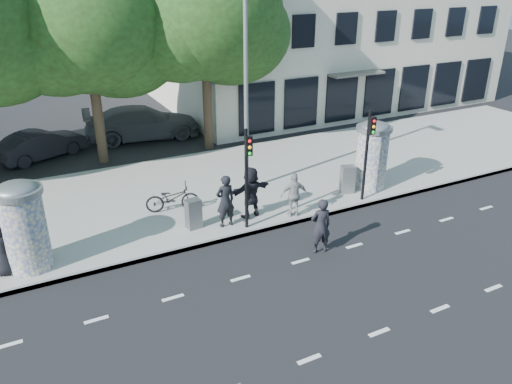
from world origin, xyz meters
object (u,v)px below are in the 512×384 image
ped_f (251,192)px  car_right (142,122)px  man_road (321,226)px  ped_a (2,248)px  ad_column_right (372,153)px  traffic_pole_far (368,147)px  ped_e (294,195)px  cabinet_right (347,179)px  car_mid (41,144)px  traffic_pole_near (247,170)px  street_lamp (247,69)px  ad_column_left (23,224)px  cabinet_left (193,214)px  bicycle (172,198)px  ped_b (225,201)px

ped_f → car_right: (-0.82, 10.76, -0.23)m
ped_f → man_road: 3.04m
ped_a → ad_column_right: bearing=177.5°
traffic_pole_far → ped_e: bearing=178.9°
ped_a → man_road: 9.11m
cabinet_right → car_mid: bearing=153.1°
traffic_pole_near → street_lamp: 4.07m
ad_column_left → ped_f: size_ratio=1.46×
ad_column_left → man_road: bearing=-19.7°
street_lamp → ped_f: size_ratio=4.40×
ad_column_left → man_road: size_ratio=1.48×
cabinet_left → cabinet_right: size_ratio=0.95×
ad_column_left → traffic_pole_near: (6.60, -0.71, 0.69)m
traffic_pole_far → man_road: 4.23m
ad_column_right → cabinet_right: ad_column_right is taller
bicycle → cabinet_left: bearing=-158.2°
cabinet_left → traffic_pole_far: bearing=-13.8°
traffic_pole_near → bicycle: 3.36m
ped_f → ped_b: bearing=6.9°
ped_e → cabinet_left: (-3.40, 0.76, -0.29)m
ped_e → car_right: (-2.16, 11.43, -0.11)m
traffic_pole_far → ped_b: 5.52m
traffic_pole_far → ped_e: 3.24m
ad_column_left → ad_column_right: 12.40m
ped_a → car_right: ped_a is taller
traffic_pole_far → ped_a: bearing=176.9°
ped_b → cabinet_right: size_ratio=1.69×
ad_column_right → ped_a: bearing=-178.9°
ped_e → ad_column_right: bearing=-150.6°
ped_e → man_road: (-0.41, -2.22, -0.05)m
traffic_pole_near → cabinet_right: (4.67, 0.84, -1.54)m
man_road → cabinet_left: 4.23m
traffic_pole_far → ad_column_right: bearing=42.2°
traffic_pole_far → car_right: bearing=114.1°
ad_column_left → car_right: 12.48m
ped_e → man_road: 2.26m
man_road → cabinet_right: (3.26, 3.01, -0.21)m
man_road → cabinet_left: size_ratio=1.76×
street_lamp → ad_column_right: bearing=-23.7°
ad_column_left → cabinet_left: bearing=1.2°
traffic_pole_far → ad_column_left: bearing=176.5°
traffic_pole_near → cabinet_left: 2.37m
ad_column_left → street_lamp: 8.90m
traffic_pole_far → ped_e: traffic_pole_far is taller
bicycle → car_mid: (-3.51, 8.30, 0.02)m
car_mid → cabinet_left: bearing=176.8°
ped_a → cabinet_right: bearing=177.3°
car_right → cabinet_left: bearing=-179.3°
cabinet_left → car_right: (1.24, 10.67, 0.17)m
ped_b → car_right: 11.02m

